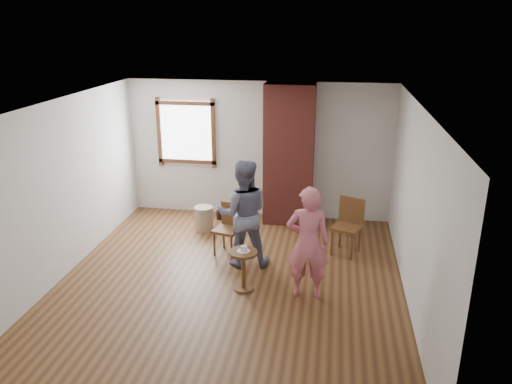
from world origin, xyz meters
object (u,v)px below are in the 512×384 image
(dining_chair_right, at_px, (348,223))
(person_pink, at_px, (308,243))
(dining_chair_left, at_px, (229,226))
(man, at_px, (243,214))
(stoneware_crock, at_px, (204,218))
(side_table, at_px, (243,264))

(dining_chair_right, relative_size, person_pink, 0.57)
(dining_chair_left, distance_m, man, 0.62)
(dining_chair_right, relative_size, man, 0.54)
(dining_chair_right, xyz_separation_m, man, (-1.62, -0.69, 0.34))
(man, distance_m, person_pink, 1.32)
(stoneware_crock, xyz_separation_m, man, (0.96, -1.22, 0.63))
(stoneware_crock, height_order, dining_chair_left, dining_chair_left)
(stoneware_crock, relative_size, dining_chair_left, 0.52)
(dining_chair_right, xyz_separation_m, person_pink, (-0.58, -1.50, 0.29))
(man, height_order, person_pink, man)
(dining_chair_left, xyz_separation_m, person_pink, (1.34, -1.19, 0.34))
(side_table, bearing_deg, dining_chair_right, 45.06)
(stoneware_crock, height_order, side_table, side_table)
(stoneware_crock, bearing_deg, man, -51.74)
(person_pink, bearing_deg, dining_chair_left, -44.54)
(dining_chair_right, distance_m, person_pink, 1.64)
(dining_chair_left, relative_size, dining_chair_right, 0.92)
(dining_chair_right, xyz_separation_m, side_table, (-1.47, -1.48, -0.11))
(dining_chair_right, distance_m, side_table, 2.09)
(dining_chair_left, relative_size, side_table, 1.39)
(dining_chair_right, relative_size, side_table, 1.52)
(stoneware_crock, xyz_separation_m, dining_chair_right, (2.58, -0.52, 0.29))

